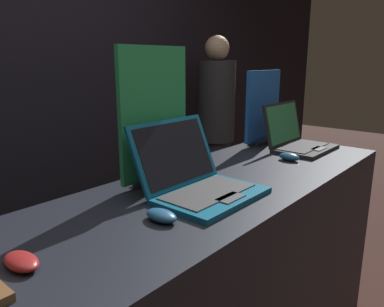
% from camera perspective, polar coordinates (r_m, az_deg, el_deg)
% --- Properties ---
extents(wall_back, '(8.00, 0.05, 2.80)m').
position_cam_1_polar(wall_back, '(2.43, -26.41, 12.04)').
color(wall_back, black).
rests_on(wall_back, ground_plane).
extents(display_counter, '(2.30, 0.65, 0.95)m').
position_cam_1_polar(display_counter, '(1.60, -0.09, -22.32)').
color(display_counter, black).
rests_on(display_counter, ground_plane).
extents(mouse_front, '(0.07, 0.12, 0.03)m').
position_cam_1_polar(mouse_front, '(1.00, -24.57, -14.71)').
color(mouse_front, maroon).
rests_on(mouse_front, display_counter).
extents(laptop_middle, '(0.38, 0.36, 0.26)m').
position_cam_1_polar(laptop_middle, '(1.35, 0.79, -3.79)').
color(laptop_middle, '#0F5170').
rests_on(laptop_middle, display_counter).
extents(mouse_middle, '(0.06, 0.11, 0.04)m').
position_cam_1_polar(mouse_middle, '(1.15, -4.68, -9.41)').
color(mouse_middle, navy).
rests_on(mouse_middle, display_counter).
extents(promo_stand_middle, '(0.34, 0.07, 0.53)m').
position_cam_1_polar(promo_stand_middle, '(1.45, -5.75, 5.21)').
color(promo_stand_middle, black).
rests_on(promo_stand_middle, display_counter).
extents(laptop_back, '(0.36, 0.29, 0.25)m').
position_cam_1_polar(laptop_back, '(2.11, 15.65, 2.20)').
color(laptop_back, black).
rests_on(laptop_back, display_counter).
extents(mouse_back, '(0.06, 0.10, 0.04)m').
position_cam_1_polar(mouse_back, '(1.87, 14.60, -0.49)').
color(mouse_back, navy).
rests_on(mouse_back, display_counter).
extents(promo_stand_back, '(0.33, 0.07, 0.42)m').
position_cam_1_polar(promo_stand_back, '(2.18, 10.74, 6.61)').
color(promo_stand_back, black).
rests_on(promo_stand_back, display_counter).
extents(person_bystander, '(0.31, 0.31, 1.61)m').
position_cam_1_polar(person_bystander, '(3.12, 3.64, 3.25)').
color(person_bystander, '#282833').
rests_on(person_bystander, ground_plane).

